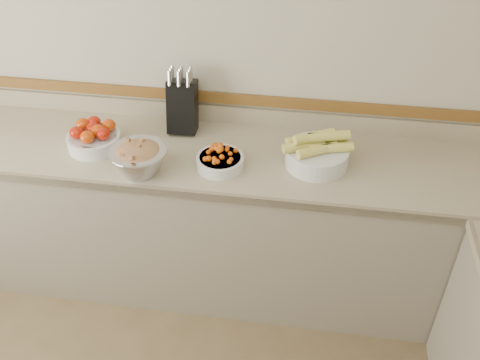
# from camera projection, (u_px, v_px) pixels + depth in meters

# --- Properties ---
(back_wall) EXTENTS (4.00, 0.00, 4.00)m
(back_wall) POSITION_uv_depth(u_px,v_px,m) (192.00, 51.00, 2.74)
(back_wall) COLOR #BDB59C
(back_wall) RESTS_ON ground_plane
(counter_back) EXTENTS (4.00, 0.65, 1.08)m
(counter_back) POSITION_uv_depth(u_px,v_px,m) (187.00, 216.00, 3.00)
(counter_back) COLOR tan
(counter_back) RESTS_ON ground_plane
(knife_block) EXTENTS (0.16, 0.19, 0.36)m
(knife_block) POSITION_uv_depth(u_px,v_px,m) (182.00, 105.00, 2.81)
(knife_block) COLOR black
(knife_block) RESTS_ON counter_back
(tomato_bowl) EXTENTS (0.27, 0.27, 0.13)m
(tomato_bowl) POSITION_uv_depth(u_px,v_px,m) (94.00, 137.00, 2.73)
(tomato_bowl) COLOR silver
(tomato_bowl) RESTS_ON counter_back
(cherry_tomato_bowl) EXTENTS (0.23, 0.23, 0.13)m
(cherry_tomato_bowl) POSITION_uv_depth(u_px,v_px,m) (220.00, 160.00, 2.59)
(cherry_tomato_bowl) COLOR silver
(cherry_tomato_bowl) RESTS_ON counter_back
(corn_bowl) EXTENTS (0.34, 0.31, 0.18)m
(corn_bowl) POSITION_uv_depth(u_px,v_px,m) (317.00, 152.00, 2.60)
(corn_bowl) COLOR silver
(corn_bowl) RESTS_ON counter_back
(rhubarb_bowl) EXTENTS (0.28, 0.28, 0.16)m
(rhubarb_bowl) POSITION_uv_depth(u_px,v_px,m) (139.00, 158.00, 2.54)
(rhubarb_bowl) COLOR #B2B2BA
(rhubarb_bowl) RESTS_ON counter_back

